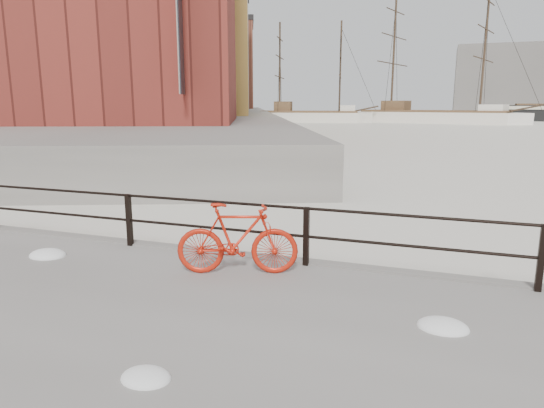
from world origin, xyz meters
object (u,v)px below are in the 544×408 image
Objects in this scene: bicycle at (237,239)px; schooner_left at (309,122)px; workboat_far at (134,128)px; schooner_mid at (432,123)px; workboat_near at (87,137)px.

bicycle is 74.13m from schooner_left.
workboat_far is at bearing -129.93° from schooner_left.
workboat_near is at bearing -107.01° from schooner_mid.
schooner_mid is at bearing 16.62° from workboat_near.
bicycle is 40.91m from workboat_near.
schooner_mid is 46.29m from workboat_far.
schooner_left is at bearing 17.73° from workboat_far.
schooner_mid is 2.91× the size of workboat_near.
schooner_mid is 2.60× the size of workboat_far.
schooner_mid reaches higher than workboat_far.
workboat_near reaches higher than bicycle.
workboat_far is (-15.39, -26.76, 0.00)m from schooner_left.
schooner_left is 43.15m from workboat_near.
schooner_left is at bearing 85.30° from bicycle.
workboat_far is (-5.62, 15.26, 0.00)m from workboat_near.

